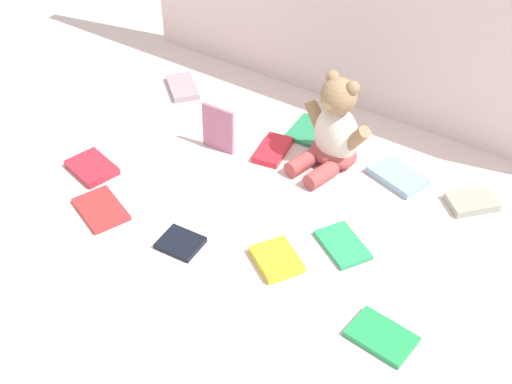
# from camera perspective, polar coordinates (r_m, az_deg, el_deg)

# --- Properties ---
(ground_plane) EXTENTS (3.20, 3.20, 0.00)m
(ground_plane) POSITION_cam_1_polar(r_m,az_deg,el_deg) (1.65, 1.47, -0.52)
(ground_plane) COLOR silver
(teddy_bear) EXTENTS (0.21, 0.20, 0.25)m
(teddy_bear) POSITION_cam_1_polar(r_m,az_deg,el_deg) (1.71, 6.49, 4.91)
(teddy_bear) COLOR white
(teddy_bear) RESTS_ON ground_plane
(book_case_0) EXTENTS (0.09, 0.13, 0.02)m
(book_case_0) POSITION_cam_1_polar(r_m,az_deg,el_deg) (1.78, 1.39, 3.50)
(book_case_0) COLOR red
(book_case_0) RESTS_ON ground_plane
(book_case_1) EXTENTS (0.13, 0.13, 0.02)m
(book_case_1) POSITION_cam_1_polar(r_m,az_deg,el_deg) (1.70, 17.42, -0.79)
(book_case_1) COLOR #9FA191
(book_case_1) RESTS_ON ground_plane
(book_case_2) EXTENTS (0.14, 0.13, 0.02)m
(book_case_2) POSITION_cam_1_polar(r_m,az_deg,el_deg) (1.49, 1.72, -5.60)
(book_case_2) COLOR yellow
(book_case_2) RESTS_ON ground_plane
(book_case_3) EXTENTS (0.15, 0.13, 0.01)m
(book_case_3) POSITION_cam_1_polar(r_m,az_deg,el_deg) (1.54, 7.18, -4.37)
(book_case_3) COLOR #2DA665
(book_case_3) RESTS_ON ground_plane
(book_case_4) EXTENTS (0.16, 0.14, 0.01)m
(book_case_4) POSITION_cam_1_polar(r_m,az_deg,el_deg) (1.65, -12.70, -1.40)
(book_case_4) COLOR red
(book_case_4) RESTS_ON ground_plane
(book_case_5) EXTENTS (0.10, 0.08, 0.01)m
(book_case_5) POSITION_cam_1_polar(r_m,az_deg,el_deg) (1.54, -6.27, -4.21)
(book_case_5) COLOR black
(book_case_5) RESTS_ON ground_plane
(book_case_6) EXTENTS (0.13, 0.10, 0.01)m
(book_case_6) POSITION_cam_1_polar(r_m,az_deg,el_deg) (1.38, 10.34, -11.68)
(book_case_6) COLOR green
(book_case_6) RESTS_ON ground_plane
(book_case_7) EXTENTS (0.09, 0.01, 0.13)m
(book_case_7) POSITION_cam_1_polar(r_m,az_deg,el_deg) (1.76, -3.17, 5.24)
(book_case_7) COLOR #B86A8C
(book_case_7) RESTS_ON ground_plane
(book_case_8) EXTENTS (0.09, 0.13, 0.01)m
(book_case_8) POSITION_cam_1_polar(r_m,az_deg,el_deg) (1.86, 4.26, 5.16)
(book_case_8) COLOR #28925E
(book_case_8) RESTS_ON ground_plane
(book_case_9) EXTENTS (0.14, 0.12, 0.02)m
(book_case_9) POSITION_cam_1_polar(r_m,az_deg,el_deg) (1.77, -13.42, 1.98)
(book_case_9) COLOR red
(book_case_9) RESTS_ON ground_plane
(book_case_10) EXTENTS (0.16, 0.12, 0.02)m
(book_case_10) POSITION_cam_1_polar(r_m,az_deg,el_deg) (1.73, 11.63, 1.29)
(book_case_10) COLOR #8AB4D5
(book_case_10) RESTS_ON ground_plane
(book_case_11) EXTENTS (0.15, 0.14, 0.02)m
(book_case_11) POSITION_cam_1_polar(r_m,az_deg,el_deg) (2.03, -6.11, 8.62)
(book_case_11) COLOR #A4909B
(book_case_11) RESTS_ON ground_plane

